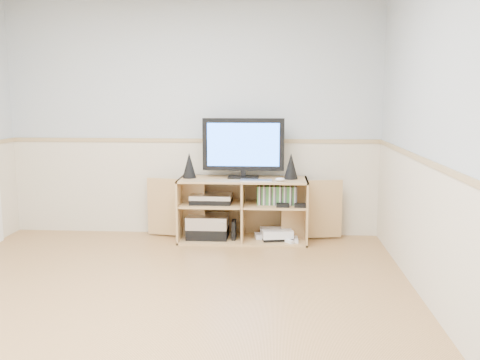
% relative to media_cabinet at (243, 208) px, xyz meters
% --- Properties ---
extents(room, '(4.04, 4.54, 2.54)m').
position_rel_media_cabinet_xyz_m(room, '(-0.61, -1.91, 0.88)').
color(room, tan).
rests_on(room, ground).
extents(media_cabinet, '(2.07, 0.50, 0.65)m').
position_rel_media_cabinet_xyz_m(media_cabinet, '(0.00, 0.00, 0.00)').
color(media_cabinet, tan).
rests_on(media_cabinet, floor).
extents(monitor, '(0.84, 0.18, 0.62)m').
position_rel_media_cabinet_xyz_m(monitor, '(0.00, -0.01, 0.65)').
color(monitor, black).
rests_on(monitor, media_cabinet).
extents(speaker_left, '(0.14, 0.14, 0.26)m').
position_rel_media_cabinet_xyz_m(speaker_left, '(-0.56, -0.04, 0.45)').
color(speaker_left, black).
rests_on(speaker_left, media_cabinet).
extents(speaker_right, '(0.14, 0.14, 0.27)m').
position_rel_media_cabinet_xyz_m(speaker_right, '(0.49, -0.04, 0.45)').
color(speaker_right, black).
rests_on(speaker_right, media_cabinet).
extents(keyboard, '(0.32, 0.13, 0.01)m').
position_rel_media_cabinet_xyz_m(keyboard, '(0.14, -0.20, 0.32)').
color(keyboard, silver).
rests_on(keyboard, media_cabinet).
extents(mouse, '(0.11, 0.09, 0.04)m').
position_rel_media_cabinet_xyz_m(mouse, '(0.38, -0.20, 0.34)').
color(mouse, white).
rests_on(mouse, media_cabinet).
extents(av_components, '(0.51, 0.32, 0.47)m').
position_rel_media_cabinet_xyz_m(av_components, '(-0.35, -0.06, -0.11)').
color(av_components, black).
rests_on(av_components, media_cabinet).
extents(game_consoles, '(0.46, 0.31, 0.11)m').
position_rel_media_cabinet_xyz_m(game_consoles, '(0.34, -0.07, -0.26)').
color(game_consoles, white).
rests_on(game_consoles, media_cabinet).
extents(game_cases, '(0.40, 0.14, 0.19)m').
position_rel_media_cabinet_xyz_m(game_cases, '(0.35, -0.08, 0.15)').
color(game_cases, '#3F8C3F').
rests_on(game_cases, media_cabinet).
extents(wall_outlet, '(0.12, 0.03, 0.12)m').
position_rel_media_cabinet_xyz_m(wall_outlet, '(0.44, 0.20, 0.27)').
color(wall_outlet, white).
rests_on(wall_outlet, wall_back).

